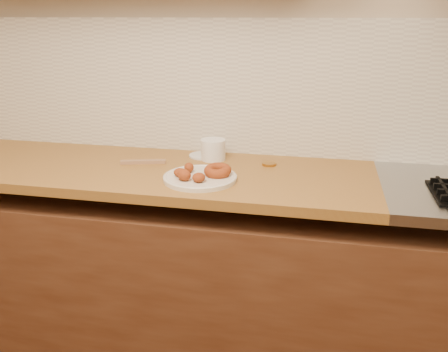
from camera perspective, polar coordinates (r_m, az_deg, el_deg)
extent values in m
cube|color=#C5B195|center=(2.14, 4.91, 14.42)|extent=(4.00, 0.02, 2.70)
cube|color=brown|center=(2.14, 3.11, -12.87)|extent=(3.60, 0.60, 0.77)
cube|color=olive|center=(2.12, -14.28, 0.87)|extent=(2.30, 0.62, 0.04)
cube|color=beige|center=(2.14, 4.76, 10.40)|extent=(3.60, 0.02, 0.60)
cube|color=black|center=(1.88, 24.95, -1.47)|extent=(0.01, 0.24, 0.02)
cylinder|color=beige|center=(1.85, -2.90, -0.23)|extent=(0.29, 0.29, 0.02)
torus|color=#923611|center=(1.85, -0.79, 0.67)|extent=(0.11, 0.11, 0.05)
ellipsoid|color=#923611|center=(1.89, -4.23, 1.03)|extent=(0.05, 0.06, 0.04)
ellipsoid|color=#923611|center=(1.85, -5.29, 0.44)|extent=(0.07, 0.07, 0.03)
ellipsoid|color=#923611|center=(1.80, -4.84, 0.14)|extent=(0.07, 0.07, 0.04)
ellipsoid|color=#923611|center=(1.78, -3.06, -0.17)|extent=(0.06, 0.06, 0.03)
cylinder|color=white|center=(2.10, -1.32, 3.19)|extent=(0.14, 0.14, 0.09)
cylinder|color=silver|center=(2.16, -2.48, 2.48)|extent=(0.17, 0.17, 0.01)
cylinder|color=#A9762E|center=(2.04, 5.45, 1.46)|extent=(0.08, 0.08, 0.01)
cube|color=#936C4D|center=(2.08, -9.70, 1.69)|extent=(0.19, 0.08, 0.02)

